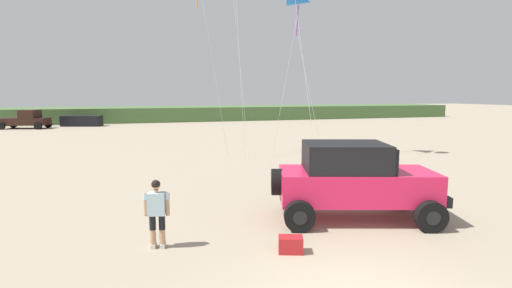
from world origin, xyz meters
name	(u,v)px	position (x,y,z in m)	size (l,w,h in m)	color
dune_ridge	(154,114)	(-2.21, 48.16, 0.93)	(90.00, 8.78, 1.87)	#4C703D
jeep	(354,179)	(2.22, 4.12, 1.20)	(5.01, 3.53, 2.26)	#EA2151
person_watching	(157,210)	(-3.36, 3.59, 0.94)	(0.61, 0.37, 1.67)	tan
cooler_box	(291,244)	(-0.42, 2.45, 0.19)	(0.56, 0.36, 0.38)	#B21E23
distant_pickup	(26,120)	(-15.48, 39.65, 0.94)	(4.93, 3.38, 1.98)	black
distant_sedan	(82,121)	(-10.34, 41.33, 0.60)	(4.20, 1.70, 1.20)	black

